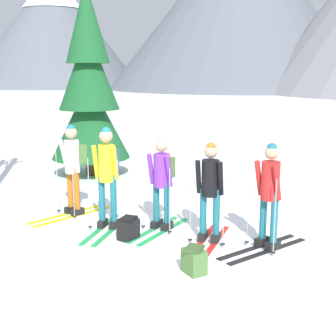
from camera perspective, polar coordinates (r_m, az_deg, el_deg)
ground_plane at (r=8.05m, az=-1.95°, el=-7.85°), size 400.00×400.00×0.00m
skier_in_white at (r=8.87m, az=-11.80°, el=0.46°), size 0.93×1.69×1.76m
skier_in_yellow at (r=7.99m, az=-7.60°, el=-0.42°), size 0.61×1.65×1.81m
skier_in_purple at (r=7.88m, az=-0.76°, el=-1.35°), size 0.60×1.60×1.63m
skier_in_black at (r=7.32m, az=5.26°, el=-2.67°), size 0.61×1.73×1.64m
skier_in_red at (r=7.18m, az=12.53°, el=-2.99°), size 1.15×1.61×1.68m
pine_tree_near at (r=12.13m, az=-9.83°, el=9.63°), size 2.05×2.05×4.95m
backpack_on_snow_front at (r=7.63m, az=-4.97°, el=-7.53°), size 0.32×0.37×0.38m
backpack_on_snow_beside at (r=6.41m, az=3.27°, el=-11.42°), size 0.40×0.39×0.38m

